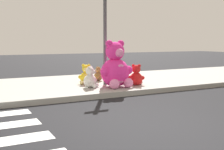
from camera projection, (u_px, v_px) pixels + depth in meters
name	position (u px, v px, depth m)	size (l,w,h in m)	color
ground_plane	(164.00, 131.00, 4.99)	(60.00, 60.00, 0.00)	black
sidewalk	(67.00, 86.00, 9.57)	(28.00, 4.40, 0.15)	#9E9B93
sign_pole	(105.00, 31.00, 9.11)	(0.56, 0.11, 3.20)	#4C4C51
plush_pink_large	(116.00, 68.00, 8.75)	(1.10, 0.97, 1.42)	#F22D93
plush_yellow	(86.00, 76.00, 9.39)	(0.45, 0.47, 0.65)	yellow
plush_red	(136.00, 77.00, 9.15)	(0.47, 0.48, 0.67)	red
plush_lavender	(121.00, 74.00, 9.78)	(0.50, 0.49, 0.69)	#B28CD8
plush_brown	(98.00, 75.00, 10.13)	(0.34, 0.39, 0.51)	olive
plush_white	(91.00, 79.00, 8.66)	(0.47, 0.46, 0.65)	white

